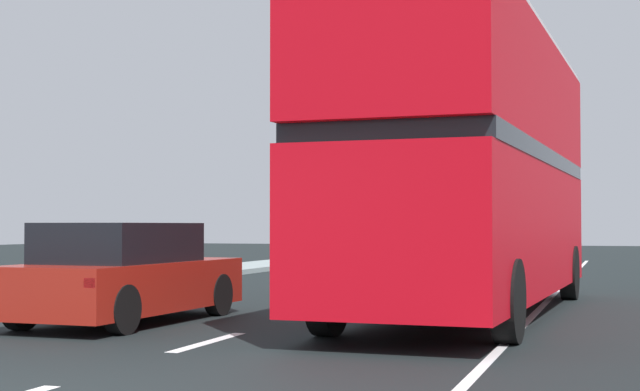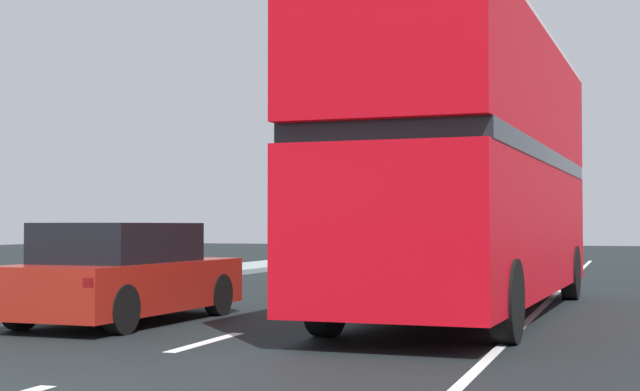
% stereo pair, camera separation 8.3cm
% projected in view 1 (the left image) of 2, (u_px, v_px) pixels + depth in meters
% --- Properties ---
extents(lane_paint_markings, '(3.52, 46.00, 0.01)m').
position_uv_depth(lane_paint_markings, '(451.00, 312.00, 15.23)').
color(lane_paint_markings, silver).
rests_on(lane_paint_markings, ground).
extents(double_decker_bus_red, '(2.93, 10.21, 4.36)m').
position_uv_depth(double_decker_bus_red, '(471.00, 165.00, 14.87)').
color(double_decker_bus_red, red).
rests_on(double_decker_bus_red, ground).
extents(hatchback_car_near, '(1.89, 4.22, 1.42)m').
position_uv_depth(hatchback_car_near, '(125.00, 275.00, 13.60)').
color(hatchback_car_near, maroon).
rests_on(hatchback_car_near, ground).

